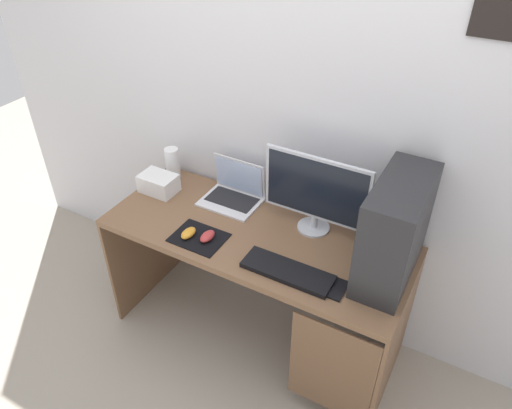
% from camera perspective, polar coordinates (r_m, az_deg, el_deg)
% --- Properties ---
extents(ground_plane, '(8.00, 8.00, 0.00)m').
position_cam_1_polar(ground_plane, '(2.94, 0.00, -14.87)').
color(ground_plane, '#9E9384').
extents(wall_back, '(4.00, 0.05, 2.60)m').
position_cam_1_polar(wall_back, '(2.37, 4.24, 11.61)').
color(wall_back, silver).
rests_on(wall_back, ground_plane).
extents(desk, '(1.55, 0.62, 0.75)m').
position_cam_1_polar(desk, '(2.48, 0.28, -6.37)').
color(desk, brown).
rests_on(desk, ground_plane).
extents(pc_tower, '(0.21, 0.48, 0.48)m').
position_cam_1_polar(pc_tower, '(2.12, 16.09, -3.00)').
color(pc_tower, '#232326').
rests_on(pc_tower, desk).
extents(monitor, '(0.53, 0.16, 0.41)m').
position_cam_1_polar(monitor, '(2.31, 7.08, 1.41)').
color(monitor, '#B7BCC6').
rests_on(monitor, desk).
extents(laptop, '(0.31, 0.23, 0.22)m').
position_cam_1_polar(laptop, '(2.61, -2.68, 1.37)').
color(laptop, silver).
rests_on(laptop, desk).
extents(speaker, '(0.08, 0.08, 0.18)m').
position_cam_1_polar(speaker, '(2.82, -9.83, 4.85)').
color(speaker, white).
rests_on(speaker, desk).
extents(projector, '(0.20, 0.14, 0.10)m').
position_cam_1_polar(projector, '(2.73, -11.43, 2.46)').
color(projector, white).
rests_on(projector, desk).
extents(keyboard, '(0.42, 0.14, 0.02)m').
position_cam_1_polar(keyboard, '(2.19, 3.75, -7.87)').
color(keyboard, black).
rests_on(keyboard, desk).
extents(mousepad, '(0.26, 0.20, 0.00)m').
position_cam_1_polar(mousepad, '(2.39, -6.76, -3.90)').
color(mousepad, black).
rests_on(mousepad, desk).
extents(mouse_left, '(0.06, 0.10, 0.03)m').
position_cam_1_polar(mouse_left, '(2.36, -5.76, -3.75)').
color(mouse_left, '#B23333').
rests_on(mouse_left, mousepad).
extents(mouse_right, '(0.06, 0.10, 0.03)m').
position_cam_1_polar(mouse_right, '(2.39, -7.98, -3.36)').
color(mouse_right, orange).
rests_on(mouse_right, mousepad).
extents(cell_phone, '(0.07, 0.13, 0.01)m').
position_cam_1_polar(cell_phone, '(2.15, 9.58, -9.83)').
color(cell_phone, black).
rests_on(cell_phone, desk).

